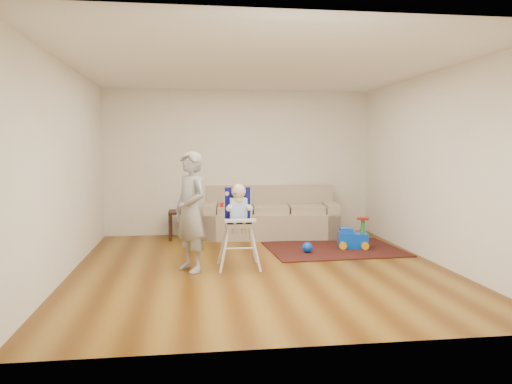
{
  "coord_description": "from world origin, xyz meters",
  "views": [
    {
      "loc": [
        -0.96,
        -6.63,
        1.63
      ],
      "look_at": [
        0.0,
        0.4,
        1.0
      ],
      "focal_mm": 35.0,
      "sensor_mm": 36.0,
      "label": 1
    }
  ],
  "objects": [
    {
      "name": "sofa",
      "position": [
        0.53,
        2.3,
        0.46
      ],
      "size": [
        2.48,
        1.23,
        0.92
      ],
      "rotation": [
        0.0,
        0.0,
        -0.11
      ],
      "color": "tan",
      "rests_on": "ground"
    },
    {
      "name": "room_envelope",
      "position": [
        0.0,
        0.53,
        1.88
      ],
      "size": [
        5.04,
        5.52,
        2.72
      ],
      "color": "silver",
      "rests_on": "ground"
    },
    {
      "name": "high_chair",
      "position": [
        -0.29,
        0.02,
        0.56
      ],
      "size": [
        0.54,
        0.54,
        1.15
      ],
      "rotation": [
        0.0,
        0.0,
        -0.02
      ],
      "color": "silver",
      "rests_on": "ground"
    },
    {
      "name": "area_rug",
      "position": [
        1.35,
        1.03,
        0.01
      ],
      "size": [
        2.15,
        1.66,
        0.02
      ],
      "primitive_type": "cube",
      "rotation": [
        0.0,
        0.0,
        0.05
      ],
      "color": "black",
      "rests_on": "ground"
    },
    {
      "name": "ground",
      "position": [
        0.0,
        0.0,
        0.0
      ],
      "size": [
        5.5,
        5.5,
        0.0
      ],
      "primitive_type": "plane",
      "color": "#4F2906",
      "rests_on": "ground"
    },
    {
      "name": "side_table",
      "position": [
        -1.06,
        2.34,
        0.25
      ],
      "size": [
        0.5,
        0.5,
        0.5
      ],
      "primitive_type": null,
      "color": "black",
      "rests_on": "ground"
    },
    {
      "name": "toy_ball",
      "position": [
        0.85,
        0.78,
        0.1
      ],
      "size": [
        0.16,
        0.16,
        0.16
      ],
      "primitive_type": "sphere",
      "color": "blue",
      "rests_on": "area_rug"
    },
    {
      "name": "ride_on_toy",
      "position": [
        1.68,
        1.05,
        0.27
      ],
      "size": [
        0.51,
        0.41,
        0.5
      ],
      "primitive_type": null,
      "rotation": [
        0.0,
        0.0,
        -0.21
      ],
      "color": "blue",
      "rests_on": "area_rug"
    },
    {
      "name": "adult",
      "position": [
        -0.93,
        -0.06,
        0.79
      ],
      "size": [
        0.63,
        0.69,
        1.58
      ],
      "primitive_type": "imported",
      "rotation": [
        0.0,
        0.0,
        -1.01
      ],
      "color": "gray",
      "rests_on": "ground"
    }
  ]
}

